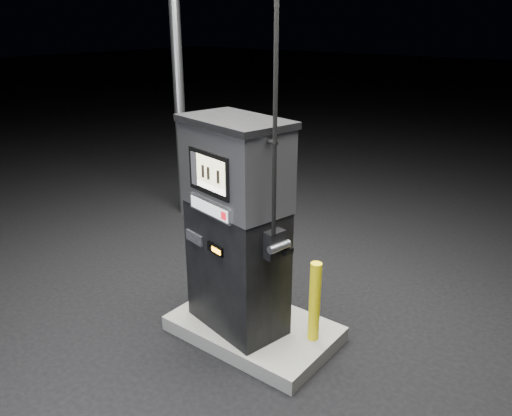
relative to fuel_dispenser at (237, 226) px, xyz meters
The scene contains 5 objects.
ground 1.21m from the fuel_dispenser, 41.78° to the left, with size 80.00×80.00×0.00m, color black.
pump_island 1.14m from the fuel_dispenser, 41.78° to the left, with size 1.60×1.00×0.15m, color slate.
fuel_dispenser is the anchor object (origin of this frame).
bollard_left 0.69m from the fuel_dispenser, behind, with size 0.14×0.14×1.02m, color yellow.
bollard_right 1.01m from the fuel_dispenser, 18.13° to the left, with size 0.11×0.11×0.80m, color yellow.
Camera 1 is at (2.63, -3.35, 3.00)m, focal length 35.00 mm.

